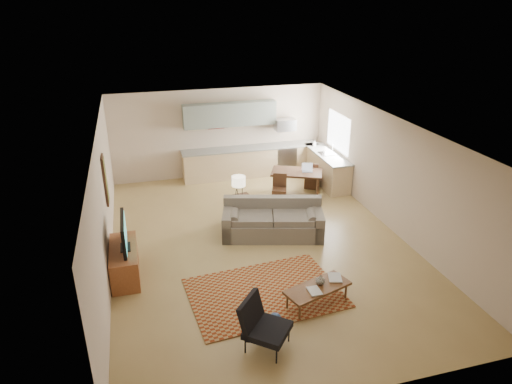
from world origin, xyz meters
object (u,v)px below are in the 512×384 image
object	(u,v)px
sofa	(273,219)
console_table	(239,209)
dining_table	(296,183)
coffee_table	(317,295)
armchair	(268,326)
tv_credenza	(125,262)

from	to	relation	value
sofa	console_table	distance (m)	1.07
dining_table	coffee_table	bearing A→B (deg)	-81.06
coffee_table	armchair	size ratio (longest dim) A/B	1.47
coffee_table	tv_credenza	bearing A→B (deg)	132.60
sofa	console_table	xyz separation A→B (m)	(-0.60, 0.89, -0.08)
sofa	coffee_table	size ratio (longest dim) A/B	1.93
sofa	tv_credenza	xyz separation A→B (m)	(-3.36, -0.82, -0.10)
armchair	tv_credenza	world-z (taller)	armchair
coffee_table	dining_table	xyz separation A→B (m)	(1.34, 4.81, 0.16)
tv_credenza	dining_table	bearing A→B (deg)	31.81
armchair	coffee_table	bearing A→B (deg)	-15.24
coffee_table	armchair	distance (m)	1.48
armchair	dining_table	size ratio (longest dim) A/B	0.62
sofa	console_table	world-z (taller)	sofa
coffee_table	console_table	bearing A→B (deg)	81.41
console_table	dining_table	world-z (taller)	dining_table
armchair	tv_credenza	xyz separation A→B (m)	(-2.17, 2.72, -0.11)
dining_table	console_table	bearing A→B (deg)	-123.46
sofa	console_table	size ratio (longest dim) A/B	3.53
coffee_table	sofa	bearing A→B (deg)	72.05
sofa	console_table	bearing A→B (deg)	139.24
coffee_table	tv_credenza	world-z (taller)	tv_credenza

